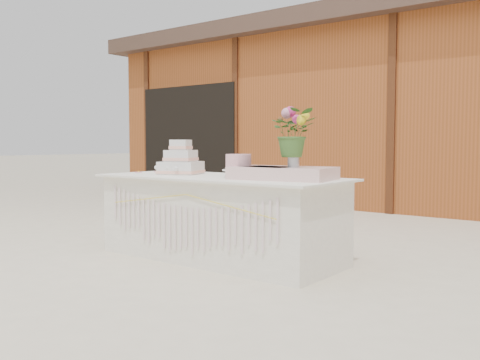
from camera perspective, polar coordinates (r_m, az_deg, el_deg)
name	(u,v)px	position (r m, az deg, el deg)	size (l,w,h in m)	color
ground	(220,259)	(5.05, -2.12, -8.37)	(80.00, 80.00, 0.00)	beige
barn	(435,110)	(10.29, 20.09, 7.08)	(12.60, 4.60, 3.30)	brown
cake_table	(220,217)	(4.98, -2.17, -4.02)	(2.40, 1.00, 0.77)	white
wedding_cake	(181,162)	(5.32, -6.32, 1.87)	(0.49, 0.49, 0.34)	silver
pink_cake_stand	(238,165)	(4.75, -0.17, 1.66)	(0.29, 0.29, 0.21)	white
satin_runner	(283,173)	(4.54, 4.59, 0.74)	(0.85, 0.49, 0.11)	beige
flower_vase	(294,159)	(4.47, 5.74, 2.21)	(0.10, 0.10, 0.13)	silver
bouquet	(294,127)	(4.47, 5.76, 5.67)	(0.37, 0.32, 0.41)	#375D25
loose_flowers	(148,172)	(5.66, -9.78, 0.88)	(0.14, 0.34, 0.02)	pink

